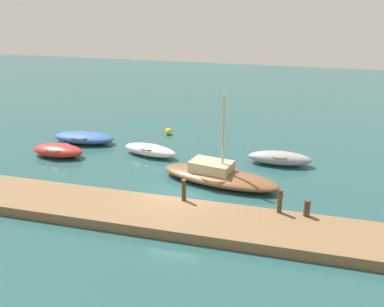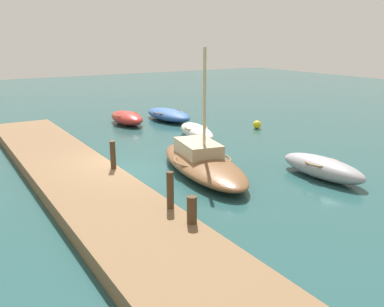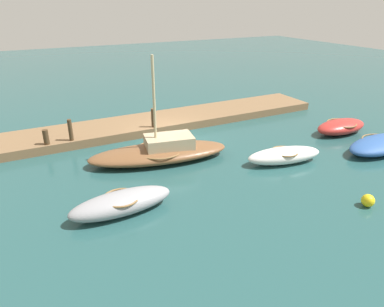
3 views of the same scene
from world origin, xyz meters
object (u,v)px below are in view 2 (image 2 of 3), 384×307
at_px(rowboat_white, 196,132).
at_px(mooring_post_mid_west, 170,190).
at_px(motorboat_blue, 168,115).
at_px(mooring_post_west, 113,155).
at_px(rowboat_grey, 322,167).
at_px(mooring_post_mid_east, 192,210).
at_px(sailboat_brown, 202,162).
at_px(rowboat_red, 127,118).
at_px(marker_buoy, 257,125).

xyz_separation_m(rowboat_white, mooring_post_mid_west, (8.28, -6.09, 0.61)).
distance_m(rowboat_white, motorboat_blue, 5.22).
bearing_deg(mooring_post_west, rowboat_grey, 60.39).
xyz_separation_m(mooring_post_west, mooring_post_mid_east, (5.48, 0.00, -0.15)).
bearing_deg(sailboat_brown, motorboat_blue, 169.15).
distance_m(rowboat_red, marker_buoy, 7.79).
height_order(mooring_post_mid_west, marker_buoy, mooring_post_mid_west).
bearing_deg(rowboat_red, mooring_post_west, -26.34).
height_order(rowboat_red, mooring_post_mid_east, mooring_post_mid_east).
relative_size(rowboat_grey, rowboat_red, 1.14).
relative_size(sailboat_brown, motorboat_blue, 1.58).
bearing_deg(motorboat_blue, marker_buoy, 29.67).
distance_m(rowboat_grey, mooring_post_west, 7.77).
distance_m(rowboat_white, mooring_post_mid_east, 11.23).
height_order(sailboat_brown, motorboat_blue, sailboat_brown).
relative_size(rowboat_grey, mooring_post_west, 3.55).
xyz_separation_m(rowboat_grey, mooring_post_west, (-3.83, -6.74, 0.57)).
bearing_deg(motorboat_blue, rowboat_white, -15.56).
xyz_separation_m(rowboat_red, mooring_post_mid_west, (13.65, -4.51, 0.59)).
bearing_deg(marker_buoy, mooring_post_mid_east, -47.01).
xyz_separation_m(mooring_post_west, marker_buoy, (-4.18, 10.36, -0.73)).
height_order(motorboat_blue, marker_buoy, motorboat_blue).
relative_size(rowboat_red, marker_buoy, 6.93).
bearing_deg(rowboat_white, mooring_post_mid_east, -21.74).
distance_m(rowboat_red, motorboat_blue, 2.72).
relative_size(sailboat_brown, marker_buoy, 14.37).
relative_size(rowboat_white, motorboat_blue, 0.87).
xyz_separation_m(rowboat_white, rowboat_red, (-5.37, -1.58, 0.02)).
height_order(rowboat_grey, rowboat_red, rowboat_grey).
bearing_deg(marker_buoy, motorboat_blue, -147.21).
xyz_separation_m(rowboat_grey, marker_buoy, (-8.01, 3.62, -0.17)).
xyz_separation_m(rowboat_grey, mooring_post_mid_west, (0.49, -6.74, 0.58)).
distance_m(mooring_post_mid_west, marker_buoy, 13.42).
height_order(rowboat_grey, mooring_post_mid_east, mooring_post_mid_east).
distance_m(sailboat_brown, mooring_post_mid_east, 5.61).
distance_m(rowboat_white, mooring_post_west, 7.28).
height_order(mooring_post_west, mooring_post_mid_west, mooring_post_mid_west).
bearing_deg(rowboat_grey, sailboat_brown, -131.74).
xyz_separation_m(rowboat_grey, sailboat_brown, (-2.90, -3.47, 0.04)).
bearing_deg(mooring_post_mid_west, rowboat_red, 161.72).
bearing_deg(mooring_post_mid_west, sailboat_brown, 136.08).
distance_m(rowboat_red, mooring_post_west, 10.37).
relative_size(rowboat_white, rowboat_red, 1.14).
distance_m(rowboat_white, marker_buoy, 4.28).
height_order(sailboat_brown, mooring_post_mid_east, sailboat_brown).
bearing_deg(mooring_post_mid_west, mooring_post_mid_east, 0.00).
bearing_deg(sailboat_brown, marker_buoy, 136.50).
height_order(mooring_post_west, mooring_post_mid_east, mooring_post_west).
bearing_deg(marker_buoy, mooring_post_mid_west, -50.62).
relative_size(rowboat_white, sailboat_brown, 0.55).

